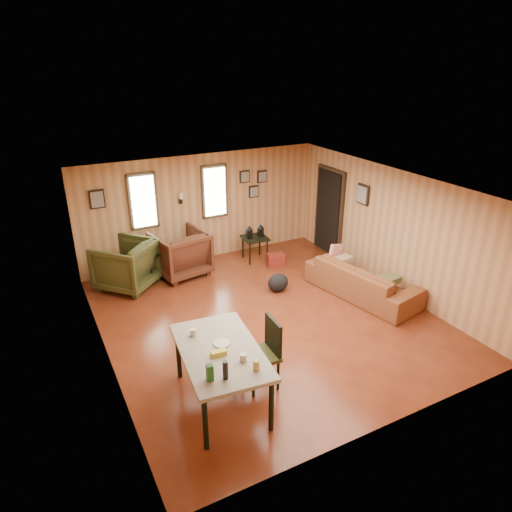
{
  "coord_description": "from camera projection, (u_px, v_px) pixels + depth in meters",
  "views": [
    {
      "loc": [
        -3.43,
        -6.17,
        4.32
      ],
      "look_at": [
        0.0,
        0.4,
        1.05
      ],
      "focal_mm": 32.0,
      "sensor_mm": 36.0,
      "label": 1
    }
  ],
  "objects": [
    {
      "name": "sofa",
      "position": [
        363.0,
        275.0,
        8.77
      ],
      "size": [
        1.09,
        2.35,
        0.89
      ],
      "primitive_type": "imported",
      "rotation": [
        0.0,
        0.0,
        1.77
      ],
      "color": "brown",
      "rests_on": "ground"
    },
    {
      "name": "dining_chair",
      "position": [
        265.0,
        349.0,
        6.32
      ],
      "size": [
        0.49,
        0.49,
        1.04
      ],
      "rotation": [
        0.0,
        0.0,
        -0.05
      ],
      "color": "#35391A",
      "rests_on": "ground"
    },
    {
      "name": "sofa_pillows",
      "position": [
        363.0,
        266.0,
        9.01
      ],
      "size": [
        0.57,
        1.64,
        0.34
      ],
      "rotation": [
        0.0,
        0.0,
        0.12
      ],
      "color": "#525831",
      "rests_on": "sofa"
    },
    {
      "name": "room",
      "position": [
        268.0,
        249.0,
        8.01
      ],
      "size": [
        5.54,
        6.04,
        2.44
      ],
      "color": "brown",
      "rests_on": "ground"
    },
    {
      "name": "recliner_brown",
      "position": [
        180.0,
        251.0,
        9.62
      ],
      "size": [
        1.19,
        1.13,
        1.06
      ],
      "primitive_type": "imported",
      "rotation": [
        0.0,
        0.0,
        3.32
      ],
      "color": "#482315",
      "rests_on": "ground"
    },
    {
      "name": "end_table",
      "position": [
        159.0,
        259.0,
        9.53
      ],
      "size": [
        0.64,
        0.59,
        0.76
      ],
      "rotation": [
        0.0,
        0.0,
        0.08
      ],
      "color": "black",
      "rests_on": "ground"
    },
    {
      "name": "cooler",
      "position": [
        276.0,
        260.0,
        10.18
      ],
      "size": [
        0.43,
        0.36,
        0.27
      ],
      "rotation": [
        0.0,
        0.0,
        -0.27
      ],
      "color": "maroon",
      "rests_on": "ground"
    },
    {
      "name": "backpack",
      "position": [
        278.0,
        283.0,
        9.05
      ],
      "size": [
        0.44,
        0.33,
        0.37
      ],
      "rotation": [
        0.0,
        0.0,
        0.03
      ],
      "color": "black",
      "rests_on": "ground"
    },
    {
      "name": "dining_table",
      "position": [
        221.0,
        355.0,
        5.9
      ],
      "size": [
        1.16,
        1.75,
        1.09
      ],
      "rotation": [
        0.0,
        0.0,
        -0.11
      ],
      "color": "gray",
      "rests_on": "ground"
    },
    {
      "name": "recliner_green",
      "position": [
        126.0,
        262.0,
        9.08
      ],
      "size": [
        1.43,
        1.42,
        1.07
      ],
      "primitive_type": "imported",
      "rotation": [
        0.0,
        0.0,
        -2.4
      ],
      "color": "#35391A",
      "rests_on": "ground"
    },
    {
      "name": "side_table",
      "position": [
        255.0,
        236.0,
        10.29
      ],
      "size": [
        0.57,
        0.57,
        0.85
      ],
      "rotation": [
        0.0,
        0.0,
        -0.08
      ],
      "color": "black",
      "rests_on": "ground"
    }
  ]
}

